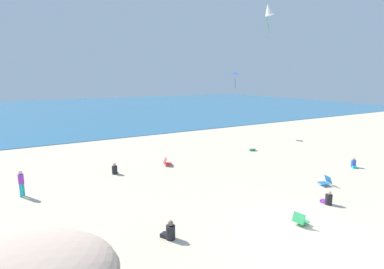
{
  "coord_description": "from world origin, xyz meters",
  "views": [
    {
      "loc": [
        -9.38,
        -7.4,
        6.16
      ],
      "look_at": [
        0.0,
        8.56,
        2.67
      ],
      "focal_mm": 28.86,
      "sensor_mm": 36.0,
      "label": 1
    }
  ],
  "objects": [
    {
      "name": "person_0",
      "position": [
        3.56,
        1.49,
        0.26
      ],
      "size": [
        0.36,
        0.58,
        0.7
      ],
      "rotation": [
        0.0,
        0.0,
        1.64
      ],
      "color": "black",
      "rests_on": "ground_plane"
    },
    {
      "name": "beach_chair_mid_beach",
      "position": [
        5.77,
        3.25,
        0.25
      ],
      "size": [
        0.75,
        0.66,
        0.57
      ],
      "rotation": [
        0.0,
        0.0,
        2.86
      ],
      "color": "#2370B2",
      "rests_on": "ground_plane"
    },
    {
      "name": "person_5",
      "position": [
        10.56,
        4.59,
        0.25
      ],
      "size": [
        0.56,
        0.6,
        0.68
      ],
      "rotation": [
        0.0,
        0.0,
        4.04
      ],
      "color": "blue",
      "rests_on": "ground_plane"
    },
    {
      "name": "kite_blue",
      "position": [
        11.3,
        18.76,
        6.51
      ],
      "size": [
        0.68,
        0.85,
        1.76
      ],
      "rotation": [
        0.0,
        0.0,
        1.4
      ],
      "color": "blue"
    },
    {
      "name": "ocean_water",
      "position": [
        0.0,
        52.64,
        0.03
      ],
      "size": [
        120.0,
        60.0,
        0.05
      ],
      "primitive_type": "cube",
      "color": "teal",
      "rests_on": "ground_plane"
    },
    {
      "name": "person_3",
      "position": [
        -4.03,
        11.52,
        0.27
      ],
      "size": [
        0.45,
        0.64,
        0.73
      ],
      "rotation": [
        0.0,
        0.0,
        1.29
      ],
      "color": "black",
      "rests_on": "ground_plane"
    },
    {
      "name": "beach_chair_far_right",
      "position": [
        -0.32,
        11.51,
        0.24
      ],
      "size": [
        0.71,
        0.69,
        0.55
      ],
      "rotation": [
        0.0,
        0.0,
        6.0
      ],
      "color": "#D13D3D",
      "rests_on": "ground_plane"
    },
    {
      "name": "person_6",
      "position": [
        -9.3,
        10.18,
        0.8
      ],
      "size": [
        0.39,
        0.39,
        1.39
      ],
      "rotation": [
        0.0,
        0.0,
        2.22
      ],
      "color": "#19ADB2",
      "rests_on": "ground_plane"
    },
    {
      "name": "kite_white",
      "position": [
        1.21,
        3.69,
        9.16
      ],
      "size": [
        0.67,
        0.63,
        1.32
      ],
      "rotation": [
        0.0,
        0.0,
        1.03
      ],
      "color": "white"
    },
    {
      "name": "ground_plane",
      "position": [
        0.0,
        10.0,
        0.0
      ],
      "size": [
        120.0,
        120.0,
        0.0
      ],
      "primitive_type": "plane",
      "color": "beige"
    },
    {
      "name": "beach_chair_far_left",
      "position": [
        0.63,
        0.68,
        0.26
      ],
      "size": [
        0.62,
        0.61,
        0.57
      ],
      "rotation": [
        0.0,
        0.0,
        0.14
      ],
      "color": "#2D9956",
      "rests_on": "ground_plane"
    },
    {
      "name": "person_1",
      "position": [
        -4.57,
        2.47,
        0.28
      ],
      "size": [
        0.56,
        0.68,
        0.76
      ],
      "rotation": [
        0.0,
        0.0,
        2.05
      ],
      "color": "black",
      "rests_on": "ground_plane"
    },
    {
      "name": "cooler_box",
      "position": [
        7.82,
        11.86,
        0.11
      ],
      "size": [
        0.61,
        0.54,
        0.23
      ],
      "rotation": [
        0.0,
        0.0,
        5.9
      ],
      "color": "#339956",
      "rests_on": "ground_plane"
    }
  ]
}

